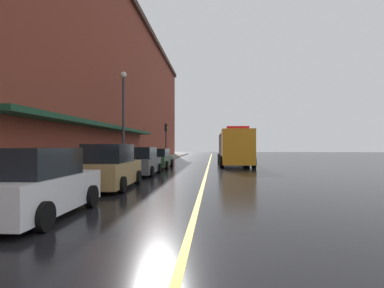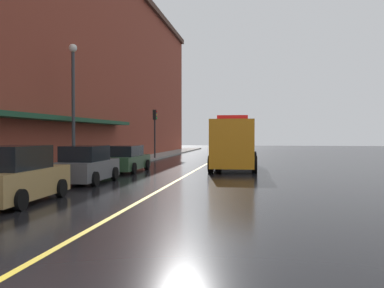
# 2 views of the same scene
# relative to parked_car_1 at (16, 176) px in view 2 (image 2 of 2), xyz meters

# --- Properties ---
(ground_plane) EXTENTS (112.00, 112.00, 0.00)m
(ground_plane) POSITION_rel_parked_car_1_xyz_m (3.88, 17.27, -0.87)
(ground_plane) COLOR black
(sidewalk_left) EXTENTS (2.40, 70.00, 0.15)m
(sidewalk_left) POSITION_rel_parked_car_1_xyz_m (-2.32, 17.27, -0.79)
(sidewalk_left) COLOR gray
(sidewalk_left) RESTS_ON ground
(lane_center_stripe) EXTENTS (0.16, 70.00, 0.01)m
(lane_center_stripe) POSITION_rel_parked_car_1_xyz_m (3.88, 17.27, -0.86)
(lane_center_stripe) COLOR gold
(lane_center_stripe) RESTS_ON ground
(brick_building_left) EXTENTS (14.66, 64.00, 16.15)m
(brick_building_left) POSITION_rel_parked_car_1_xyz_m (-10.27, 16.27, 7.21)
(brick_building_left) COLOR brown
(brick_building_left) RESTS_ON ground
(parked_car_1) EXTENTS (2.06, 4.46, 1.87)m
(parked_car_1) POSITION_rel_parked_car_1_xyz_m (0.00, 0.00, 0.00)
(parked_car_1) COLOR #A5844C
(parked_car_1) RESTS_ON ground
(parked_car_2) EXTENTS (2.02, 4.17, 1.72)m
(parked_car_2) POSITION_rel_parked_car_1_xyz_m (-0.07, 5.76, -0.06)
(parked_car_2) COLOR #595B60
(parked_car_2) RESTS_ON ground
(parked_car_3) EXTENTS (2.08, 4.78, 1.57)m
(parked_car_3) POSITION_rel_parked_car_1_xyz_m (-0.15, 11.72, -0.12)
(parked_car_3) COLOR #2D5133
(parked_car_3) RESTS_ON ground
(utility_truck) EXTENTS (2.97, 8.94, 3.35)m
(utility_truck) POSITION_rel_parked_car_1_xyz_m (6.22, 15.05, 0.73)
(utility_truck) COLOR orange
(utility_truck) RESTS_ON ground
(parking_meter_1) EXTENTS (0.14, 0.18, 1.33)m
(parking_meter_1) POSITION_rel_parked_car_1_xyz_m (-1.47, 6.97, 0.19)
(parking_meter_1) COLOR #4C4C51
(parking_meter_1) RESTS_ON sidewalk_left
(parking_meter_2) EXTENTS (0.14, 0.18, 1.33)m
(parking_meter_2) POSITION_rel_parked_car_1_xyz_m (-1.47, 7.67, 0.19)
(parking_meter_2) COLOR #4C4C51
(parking_meter_2) RESTS_ON sidewalk_left
(street_lamp_left) EXTENTS (0.44, 0.44, 6.94)m
(street_lamp_left) POSITION_rel_parked_car_1_xyz_m (-2.07, 8.70, 3.53)
(street_lamp_left) COLOR #33383D
(street_lamp_left) RESTS_ON sidewalk_left
(traffic_light_near) EXTENTS (0.38, 0.36, 4.30)m
(traffic_light_near) POSITION_rel_parked_car_1_xyz_m (-1.41, 23.87, 2.29)
(traffic_light_near) COLOR #232326
(traffic_light_near) RESTS_ON sidewalk_left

